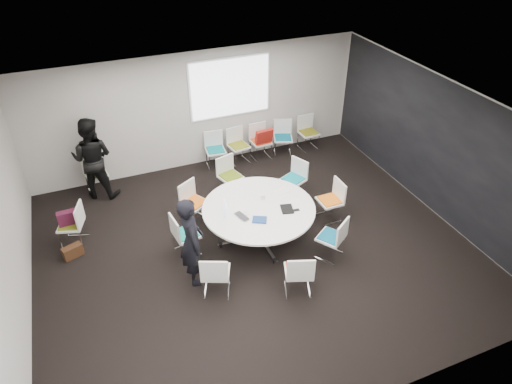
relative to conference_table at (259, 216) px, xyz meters
name	(u,v)px	position (x,y,z in m)	size (l,w,h in m)	color
room_shell	(259,187)	(-0.11, -0.26, 0.87)	(8.08, 7.08, 2.88)	black
conference_table	(259,216)	(0.00, 0.00, 0.00)	(2.16, 2.16, 0.73)	silver
projection_screen	(230,88)	(0.60, 3.20, 1.32)	(1.90, 0.03, 1.35)	white
chair_ring_a	(329,207)	(1.59, 0.01, -0.26)	(0.45, 0.46, 0.88)	silver
chair_ring_b	(293,186)	(1.25, 1.02, -0.26)	(0.60, 0.60, 0.88)	silver
chair_ring_c	(230,183)	(0.00, 1.66, -0.26)	(0.57, 0.56, 0.88)	silver
chair_ring_d	(195,210)	(-1.00, 0.99, -0.26)	(0.63, 0.62, 0.88)	silver
chair_ring_e	(186,241)	(-1.43, 0.10, -0.26)	(0.50, 0.51, 0.88)	silver
chair_ring_f	(216,280)	(-1.23, -1.07, -0.26)	(0.60, 0.59, 0.88)	silver
chair_ring_g	(298,279)	(0.08, -1.58, -0.26)	(0.58, 0.58, 0.88)	silver
chair_ring_h	(331,244)	(1.03, -1.01, -0.26)	(0.63, 0.63, 0.88)	silver
chair_back_a	(216,156)	(0.06, 2.90, -0.26)	(0.50, 0.49, 0.88)	silver
chair_back_b	(239,152)	(0.66, 2.89, -0.26)	(0.53, 0.52, 0.88)	silver
chair_back_c	(260,147)	(1.25, 2.90, -0.26)	(0.48, 0.47, 0.88)	silver
chair_back_d	(283,144)	(1.85, 2.86, -0.26)	(0.59, 0.58, 0.88)	silver
chair_back_e	(308,139)	(2.59, 2.88, -0.26)	(0.48, 0.47, 0.88)	silver
chair_spare_left	(74,232)	(-3.37, 1.19, -0.26)	(0.57, 0.58, 0.88)	silver
chair_person_back	(97,180)	(-2.74, 2.90, -0.26)	(0.54, 0.53, 0.88)	silver
person_main	(192,241)	(-1.48, -0.61, 0.32)	(0.62, 0.41, 1.71)	black
person_back	(92,158)	(-2.74, 2.74, 0.40)	(0.91, 0.71, 1.87)	black
laptop	(244,215)	(-0.36, -0.14, 0.21)	(0.32, 0.21, 0.03)	#333338
laptop_lid	(226,208)	(-0.65, 0.04, 0.33)	(0.30, 0.02, 0.22)	silver
notebook_black	(287,209)	(0.47, -0.26, 0.21)	(0.22, 0.30, 0.02)	black
tablet_folio	(260,220)	(-0.14, -0.37, 0.21)	(0.26, 0.20, 0.03)	navy
papers_right	(281,191)	(0.63, 0.33, 0.20)	(0.30, 0.21, 0.00)	white
papers_front	(293,202)	(0.68, -0.09, 0.20)	(0.30, 0.21, 0.00)	white
cup	(263,197)	(0.18, 0.24, 0.24)	(0.08, 0.08, 0.09)	white
phone	(296,210)	(0.61, -0.35, 0.20)	(0.14, 0.07, 0.01)	black
maroon_bag	(69,217)	(-3.39, 1.20, 0.09)	(0.40, 0.14, 0.28)	#471328
brown_bag	(73,251)	(-3.45, 0.80, -0.41)	(0.36, 0.16, 0.24)	#3B2212
red_jacket	(264,136)	(1.25, 2.68, 0.17)	(0.44, 0.10, 0.35)	maroon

